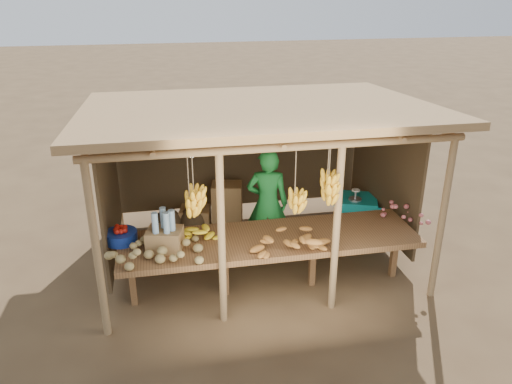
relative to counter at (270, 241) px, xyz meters
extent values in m
plane|color=brown|center=(0.00, 0.95, -0.74)|extent=(60.00, 60.00, 0.00)
cylinder|color=olive|center=(-2.10, -0.55, 0.36)|extent=(0.09, 0.09, 2.20)
cylinder|color=olive|center=(2.10, -0.55, 0.36)|extent=(0.09, 0.09, 2.20)
cylinder|color=olive|center=(-2.10, 2.45, 0.36)|extent=(0.09, 0.09, 2.20)
cylinder|color=olive|center=(2.10, 2.45, 0.36)|extent=(0.09, 0.09, 2.20)
cylinder|color=olive|center=(-0.70, -0.55, 0.36)|extent=(0.09, 0.09, 2.20)
cylinder|color=olive|center=(0.70, -0.55, 0.36)|extent=(0.09, 0.09, 2.20)
cylinder|color=olive|center=(0.00, -0.55, 1.46)|extent=(4.40, 0.09, 0.09)
cylinder|color=olive|center=(0.00, 2.45, 1.46)|extent=(4.40, 0.09, 0.09)
cube|color=#A1794B|center=(0.00, 0.95, 1.55)|extent=(4.70, 3.50, 0.28)
cube|color=#483721|center=(0.00, 2.43, 0.47)|extent=(4.20, 0.04, 1.98)
cube|color=#483721|center=(-2.08, 1.15, 0.47)|extent=(0.04, 2.40, 1.98)
cube|color=#483721|center=(2.08, 1.15, 0.47)|extent=(0.04, 2.40, 1.98)
cube|color=brown|center=(0.00, 0.00, 0.02)|extent=(3.90, 1.05, 0.08)
cube|color=brown|center=(-1.80, 0.00, -0.38)|extent=(0.08, 0.08, 0.72)
cube|color=brown|center=(-0.60, 0.00, -0.38)|extent=(0.08, 0.08, 0.72)
cube|color=brown|center=(0.60, 0.00, -0.38)|extent=(0.08, 0.08, 0.72)
cube|color=brown|center=(1.80, 0.00, -0.38)|extent=(0.08, 0.08, 0.72)
cylinder|color=navy|center=(-1.90, 0.24, 0.13)|extent=(0.41, 0.41, 0.14)
cube|color=olive|center=(-1.35, -0.05, 0.20)|extent=(0.50, 0.43, 0.27)
imported|color=#1B7B2F|center=(0.17, 0.94, 0.11)|extent=(0.69, 0.54, 1.70)
cube|color=brown|center=(1.75, 1.39, -0.45)|extent=(0.77, 0.71, 0.57)
cube|color=#0D9399|center=(1.75, 1.39, -0.14)|extent=(0.85, 0.80, 0.06)
cube|color=olive|center=(-0.30, 1.94, -0.52)|extent=(0.55, 0.47, 0.39)
cube|color=olive|center=(-0.30, 1.94, -0.13)|extent=(0.55, 0.47, 0.39)
cube|color=olive|center=(-0.84, 1.94, -0.52)|extent=(0.55, 0.47, 0.39)
ellipsoid|color=#483721|center=(-1.29, 1.83, -0.48)|extent=(0.44, 0.44, 0.59)
ellipsoid|color=#483721|center=(-0.89, 1.83, -0.48)|extent=(0.44, 0.44, 0.59)
camera|label=1|loc=(-1.29, -5.65, 3.14)|focal=35.00mm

